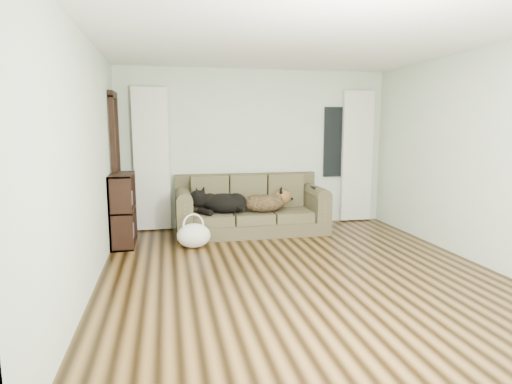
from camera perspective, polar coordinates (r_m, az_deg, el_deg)
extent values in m
plane|color=black|center=(5.06, 5.82, -10.60)|extent=(5.00, 5.00, 0.00)
plane|color=white|center=(4.86, 6.32, 19.71)|extent=(5.00, 5.00, 0.00)
cube|color=beige|center=(7.20, -0.08, 5.79)|extent=(4.50, 0.04, 2.60)
cube|color=beige|center=(4.62, -21.60, 3.53)|extent=(0.04, 5.00, 2.60)
cube|color=beige|center=(5.88, 27.48, 4.14)|extent=(0.04, 5.00, 2.60)
cube|color=silver|center=(6.98, -13.76, 4.22)|extent=(0.55, 0.08, 2.25)
cube|color=silver|center=(7.71, 13.31, 4.64)|extent=(0.55, 0.08, 2.25)
cube|color=black|center=(7.60, 10.81, 6.55)|extent=(0.50, 0.03, 1.20)
cube|color=black|center=(6.66, -18.13, 2.96)|extent=(0.07, 0.60, 2.10)
cube|color=#3D3A21|center=(6.75, -0.63, -1.67)|extent=(2.35, 1.01, 0.96)
ellipsoid|color=black|center=(6.64, -4.66, -1.61)|extent=(0.88, 0.79, 0.31)
ellipsoid|color=black|center=(6.70, 1.42, -1.41)|extent=(0.68, 0.48, 0.30)
cube|color=black|center=(6.83, 7.62, 0.75)|extent=(0.05, 0.16, 0.02)
ellipsoid|color=#EEE5CD|center=(6.03, -8.30, -5.87)|extent=(0.48, 0.38, 0.34)
cube|color=black|center=(6.35, -17.28, -2.29)|extent=(0.36, 0.83, 1.02)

